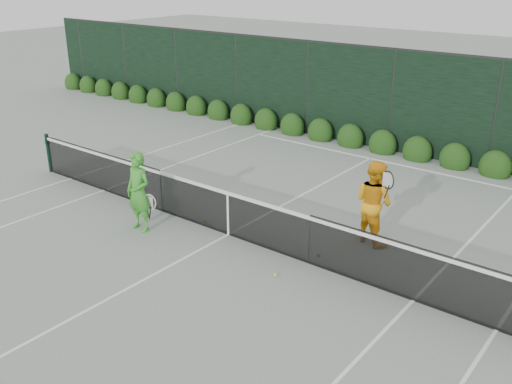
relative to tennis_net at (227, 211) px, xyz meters
The scene contains 8 objects.
ground 0.53m from the tennis_net, ahead, with size 80.00×80.00×0.00m, color gray.
tennis_net is the anchor object (origin of this frame).
player_woman 1.91m from the tennis_net, 150.19° to the right, with size 0.66×0.41×1.72m.
player_man 2.99m from the tennis_net, 32.04° to the left, with size 1.00×0.88×1.74m.
court_lines 0.53m from the tennis_net, ahead, with size 11.03×23.83×0.01m.
windscreen_fence 2.88m from the tennis_net, 89.49° to the right, with size 32.00×21.07×3.06m.
hedge_row 7.16m from the tennis_net, 89.80° to the left, with size 31.66×0.65×0.94m.
tennis_balls 1.14m from the tennis_net, ahead, with size 2.90×1.21×0.07m.
Camera 1 is at (7.09, -8.17, 5.31)m, focal length 40.00 mm.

